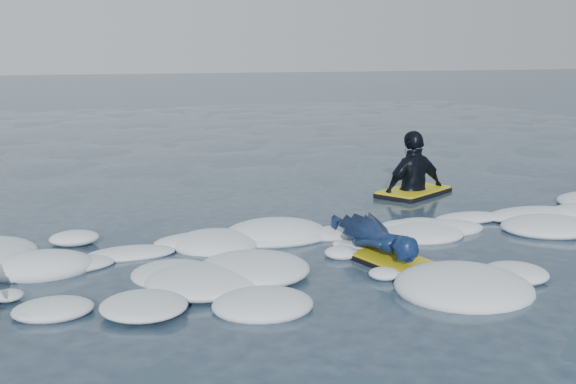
% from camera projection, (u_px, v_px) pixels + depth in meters
% --- Properties ---
extents(ground, '(120.00, 120.00, 0.00)m').
position_uv_depth(ground, '(214.00, 298.00, 6.20)').
color(ground, '#162034').
rests_on(ground, ground).
extents(foam_band, '(12.00, 3.10, 0.30)m').
position_uv_depth(foam_band, '(189.00, 265.00, 7.16)').
color(foam_band, white).
rests_on(foam_band, ground).
extents(prone_woman_unit, '(0.74, 1.53, 0.38)m').
position_uv_depth(prone_woman_unit, '(378.00, 239.00, 7.37)').
color(prone_woman_unit, black).
rests_on(prone_woman_unit, ground).
extents(waiting_rider_unit, '(1.37, 1.17, 1.80)m').
position_uv_depth(waiting_rider_unit, '(414.00, 192.00, 10.57)').
color(waiting_rider_unit, black).
rests_on(waiting_rider_unit, ground).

